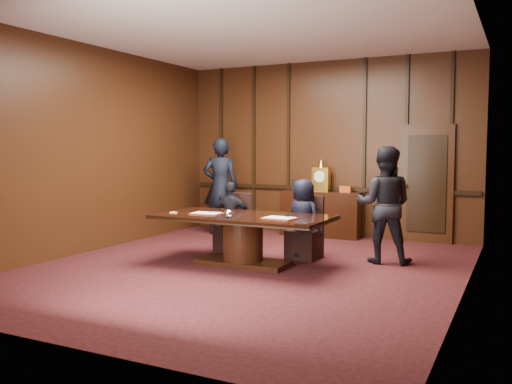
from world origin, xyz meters
TOP-DOWN VIEW (x-y plane):
  - room at (0.07, 0.14)m, footprint 7.00×7.04m
  - sideboard at (0.00, 3.26)m, footprint 1.60×0.45m
  - conference_table at (-0.14, 0.18)m, footprint 2.62×1.32m
  - folder_left at (-0.71, 0.06)m, footprint 0.49×0.37m
  - folder_right at (0.52, 0.05)m, footprint 0.49×0.37m
  - inkstand at (-0.14, -0.27)m, footprint 0.20×0.14m
  - notepad at (-1.23, -0.06)m, footprint 0.11×0.08m
  - chair_left at (-0.78, 1.05)m, footprint 0.57×0.57m
  - chair_right at (0.52, 1.05)m, footprint 0.51×0.51m
  - signatory_left at (-0.79, 0.98)m, footprint 0.76×0.49m
  - signatory_right at (0.51, 0.98)m, footprint 0.72×0.58m
  - witness_left at (-1.95, 2.64)m, footprint 0.84×0.71m
  - witness_right at (1.71, 1.31)m, footprint 0.96×0.80m

SIDE VIEW (x-z plane):
  - chair_left at x=-0.78m, z-range -0.20..0.79m
  - chair_right at x=0.52m, z-range -0.20..0.79m
  - sideboard at x=0.00m, z-range -0.28..1.26m
  - conference_table at x=-0.14m, z-range 0.13..0.89m
  - signatory_left at x=-0.79m, z-range 0.00..1.20m
  - signatory_right at x=0.51m, z-range 0.00..1.28m
  - notepad at x=-1.23m, z-range 0.76..0.77m
  - folder_left at x=-0.71m, z-range 0.76..0.78m
  - folder_right at x=0.52m, z-range 0.76..0.78m
  - inkstand at x=-0.14m, z-range 0.76..0.87m
  - witness_right at x=1.71m, z-range 0.00..1.79m
  - witness_left at x=-1.95m, z-range 0.00..1.97m
  - room at x=0.07m, z-range -0.03..3.47m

